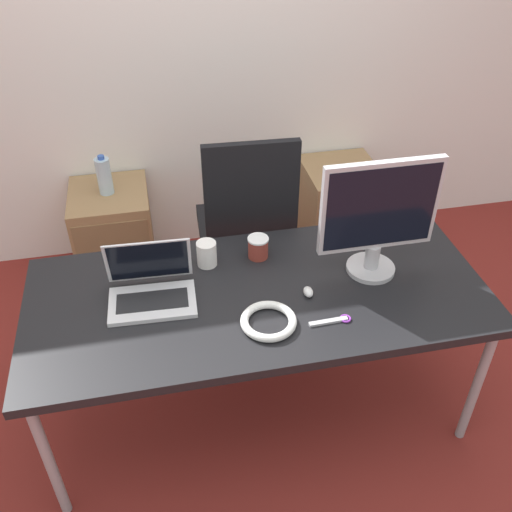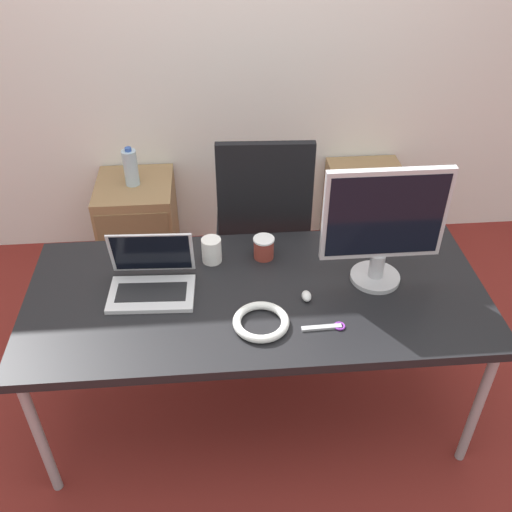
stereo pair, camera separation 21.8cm
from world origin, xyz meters
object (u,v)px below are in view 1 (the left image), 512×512
at_px(mouse, 308,292).
at_px(coffee_cup_brown, 258,247).
at_px(office_chair, 246,244).
at_px(cabinet_left, 115,233).
at_px(cabinet_right, 338,208).
at_px(monitor, 378,217).
at_px(water_bottle, 104,176).
at_px(coffee_cup_white, 207,254).
at_px(cable_coil, 268,321).
at_px(laptop_center, 151,288).

height_order(mouse, coffee_cup_brown, coffee_cup_brown).
xyz_separation_m(office_chair, cabinet_left, (-0.70, 0.46, -0.14)).
relative_size(cabinet_right, monitor, 1.09).
distance_m(office_chair, water_bottle, 0.87).
relative_size(cabinet_right, mouse, 9.59).
bearing_deg(coffee_cup_white, coffee_cup_brown, 2.13).
xyz_separation_m(cabinet_left, cabinet_right, (1.38, 0.00, 0.00)).
bearing_deg(office_chair, cable_coil, -95.73).
bearing_deg(cabinet_left, cabinet_right, 0.00).
relative_size(cabinet_right, water_bottle, 2.42).
height_order(monitor, mouse, monitor).
bearing_deg(laptop_center, office_chair, 52.87).
bearing_deg(cabinet_right, laptop_center, -136.41).
relative_size(cabinet_right, coffee_cup_white, 5.02).
xyz_separation_m(water_bottle, laptop_center, (0.20, -1.12, 0.10)).
height_order(office_chair, cabinet_left, office_chair).
relative_size(cabinet_left, cabinet_right, 1.00).
distance_m(water_bottle, laptop_center, 1.14).
relative_size(monitor, cable_coil, 2.40).
bearing_deg(water_bottle, cable_coil, -65.87).
relative_size(laptop_center, coffee_cup_white, 3.13).
distance_m(laptop_center, coffee_cup_white, 0.29).
relative_size(monitor, mouse, 8.80).
height_order(cabinet_left, laptop_center, laptop_center).
relative_size(office_chair, cabinet_left, 1.98).
xyz_separation_m(water_bottle, cable_coil, (0.61, -1.36, 0.06)).
bearing_deg(coffee_cup_white, cable_coil, -67.10).
height_order(mouse, cable_coil, same).
distance_m(office_chair, coffee_cup_white, 0.66).
bearing_deg(mouse, laptop_center, 169.51).
distance_m(coffee_cup_white, cable_coil, 0.44).
distance_m(cabinet_left, monitor, 1.73).
bearing_deg(mouse, office_chair, 97.32).
bearing_deg(laptop_center, water_bottle, 100.00).
bearing_deg(cabinet_right, cabinet_left, 180.00).
xyz_separation_m(cabinet_right, mouse, (-0.57, -1.23, 0.45)).
bearing_deg(cabinet_left, water_bottle, 90.00).
relative_size(cabinet_left, cable_coil, 2.61).
distance_m(mouse, cable_coil, 0.23).
distance_m(office_chair, mouse, 0.84).
bearing_deg(office_chair, monitor, -59.60).
distance_m(office_chair, cable_coil, 0.96).
xyz_separation_m(mouse, cable_coil, (-0.19, -0.13, -0.00)).
height_order(office_chair, coffee_cup_white, office_chair).
bearing_deg(office_chair, laptop_center, -127.13).
xyz_separation_m(mouse, coffee_cup_brown, (-0.14, 0.29, 0.03)).
xyz_separation_m(office_chair, water_bottle, (-0.70, 0.46, 0.24)).
xyz_separation_m(water_bottle, mouse, (0.80, -1.24, 0.06)).
relative_size(mouse, coffee_cup_white, 0.52).
distance_m(monitor, mouse, 0.40).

